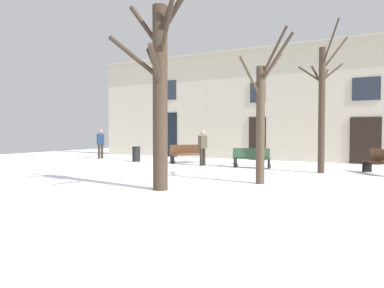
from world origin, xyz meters
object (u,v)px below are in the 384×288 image
Objects in this scene: tree_right_of_center at (159,88)px; person_by_shop_door at (101,142)px; litter_bin at (136,154)px; bench_near_center_tree at (252,158)px; bench_near_lamp at (187,154)px; tree_center at (262,113)px; person_strolling at (203,146)px; bench_back_to_back_left at (380,161)px; tree_near_facade at (322,103)px.

person_by_shop_door is (-9.33, 7.86, -1.79)m from tree_right_of_center.
litter_bin is 6.41m from bench_near_center_tree.
bench_near_lamp is (2.72, 0.57, 0.07)m from litter_bin.
tree_center is 2.80× the size of person_strolling.
person_by_shop_door reaches higher than bench_near_lamp.
bench_back_to_back_left is at bearing 172.26° from bench_near_center_tree.
tree_right_of_center is at bearing -48.96° from litter_bin.
person_by_shop_door is (-3.13, 0.73, 0.54)m from litter_bin.
tree_right_of_center is 3.43× the size of bench_back_to_back_left.
bench_near_lamp is (-3.48, 7.69, -2.27)m from tree_right_of_center.
tree_near_facade is 7.07m from tree_right_of_center.
person_strolling is (-5.30, 0.48, -1.75)m from tree_near_facade.
tree_right_of_center is 3.22× the size of bench_near_lamp.
tree_right_of_center is at bearing -143.45° from person_strolling.
litter_bin is (-9.34, 0.79, -2.25)m from tree_near_facade.
bench_near_lamp is 1.02× the size of person_by_shop_door.
tree_center is at bearing 96.77° from person_by_shop_door.
bench_near_lamp is 1.64m from person_strolling.
bench_near_lamp is (-5.52, 5.23, -1.66)m from tree_center.
tree_near_facade is 3.36× the size of bench_near_center_tree.
litter_bin is at bearing 136.28° from bench_near_lamp.
tree_center is at bearing 104.25° from bench_near_center_tree.
tree_near_facade is 3.28× the size of person_by_shop_door.
tree_right_of_center reaches higher than bench_back_to_back_left.
person_by_shop_door reaches higher than bench_back_to_back_left.
bench_near_center_tree is at bearing -2.75° from litter_bin.
tree_right_of_center reaches higher than bench_near_center_tree.
tree_near_facade reaches higher than litter_bin.
litter_bin is at bearing -11.39° from bench_near_center_tree.
person_by_shop_door is (-7.17, 1.04, 0.04)m from person_strolling.
tree_right_of_center is at bearing -121.10° from bench_near_lamp.
bench_back_to_back_left is at bearing 118.33° from person_by_shop_door.
person_by_shop_door is (-9.53, 1.04, 0.50)m from bench_near_center_tree.
bench_near_center_tree is 0.96× the size of bench_near_lamp.
litter_bin is 11.31m from bench_back_to_back_left.
person_strolling reaches higher than bench_back_to_back_left.
bench_near_center_tree is at bearing -121.58° from bench_back_to_back_left.
bench_near_lamp reaches higher than bench_near_center_tree.
person_by_shop_door is (-11.37, 5.39, -1.19)m from tree_center.
person_strolling is (-7.26, -0.08, 0.42)m from bench_back_to_back_left.
tree_right_of_center is at bearing 79.71° from bench_near_center_tree.
bench_back_to_back_left is 0.96× the size of person_by_shop_door.
litter_bin is 3.26m from person_by_shop_door.
tree_near_facade is 3.22× the size of bench_near_lamp.
tree_center reaches higher than bench_near_lamp.
person_strolling is at bearing 174.87° from tree_near_facade.
litter_bin is 0.45× the size of bench_near_lamp.
tree_near_facade is 2.98m from bench_back_to_back_left.
tree_near_facade reaches higher than person_strolling.
tree_right_of_center is 12.33m from person_by_shop_door.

